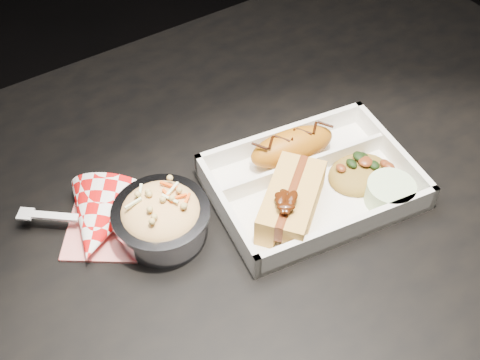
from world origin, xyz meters
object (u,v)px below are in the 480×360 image
fried_pastry (292,146)px  foil_coleslaw_cup (161,217)px  dining_table (250,246)px  napkin_fork (99,222)px  food_tray (312,185)px  hotdog (292,199)px

fried_pastry → foil_coleslaw_cup: bearing=-176.7°
dining_table → napkin_fork: napkin_fork is taller
food_tray → fried_pastry: size_ratio=2.30×
hotdog → napkin_fork: napkin_fork is taller
foil_coleslaw_cup → fried_pastry: bearing=3.3°
hotdog → napkin_fork: size_ratio=0.80×
hotdog → napkin_fork: (-0.20, 0.11, -0.02)m
food_tray → fried_pastry: bearing=90.0°
dining_table → food_tray: 0.13m
napkin_fork → dining_table: bearing=18.6°
foil_coleslaw_cup → napkin_fork: 0.08m
food_tray → fried_pastry: 0.06m
dining_table → foil_coleslaw_cup: size_ratio=10.35×
dining_table → napkin_fork: bearing=159.3°
dining_table → food_tray: bearing=-16.5°
dining_table → fried_pastry: size_ratio=10.08×
dining_table → napkin_fork: (-0.18, 0.07, 0.11)m
dining_table → hotdog: hotdog is taller
fried_pastry → napkin_fork: 0.26m
dining_table → napkin_fork: size_ratio=7.35×
food_tray → hotdog: bearing=-149.2°
food_tray → hotdog: 0.06m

